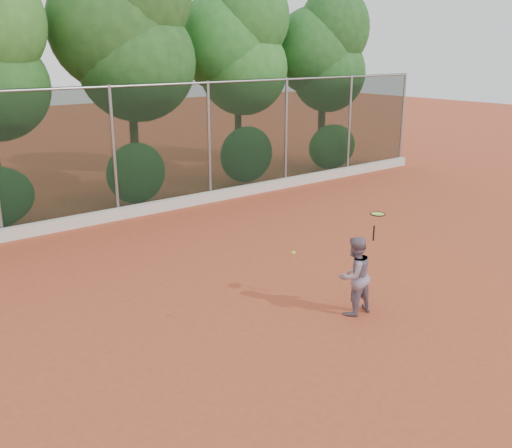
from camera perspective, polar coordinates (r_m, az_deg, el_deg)
ground at (r=10.32m, az=3.48°, el=-7.93°), size 80.00×80.00×0.00m
concrete_curb at (r=15.70m, az=-13.32°, el=1.05°), size 24.00×0.20×0.30m
tennis_player at (r=9.82m, az=9.81°, el=-5.12°), size 0.70×0.55×1.38m
chainlink_fence at (r=15.49m, az=-14.04°, el=7.28°), size 24.09×0.09×3.50m
foliage_backdrop at (r=16.91m, az=-19.37°, el=16.31°), size 23.70×3.63×7.55m
tennis_racket at (r=9.68m, az=12.04°, el=0.76°), size 0.33×0.33×0.50m
tennis_ball_in_flight at (r=8.48m, az=3.76°, el=-2.89°), size 0.06×0.06×0.06m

